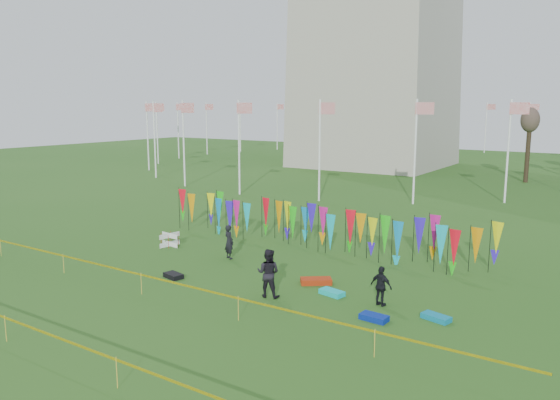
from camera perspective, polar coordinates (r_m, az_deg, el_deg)
The scene contains 14 objects.
ground at distance 23.12m, azimuth -7.11°, elevation -9.19°, with size 160.00×160.00×0.00m, color #245317.
flagpole_ring at distance 70.55m, azimuth 9.87°, elevation 6.85°, with size 57.40×56.16×8.00m.
banner_row at distance 28.92m, azimuth 3.64°, elevation -2.30°, with size 18.64×0.64×2.32m.
caution_tape_near at distance 21.58m, azimuth -11.23°, elevation -8.53°, with size 26.00×0.02×0.90m.
caution_tape_far at distance 18.35m, azimuth -23.73°, elevation -12.55°, with size 26.00×0.02×0.90m.
box_kite at distance 30.06m, azimuth -11.45°, elevation -4.09°, with size 0.67×0.67×0.75m.
person_left at distance 27.18m, azimuth -5.35°, elevation -4.37°, with size 0.62×0.46×1.71m, color black.
person_mid at distance 21.76m, azimuth -1.23°, elevation -7.63°, with size 0.95×0.59×1.95m, color black.
person_right at distance 21.21m, azimuth 10.53°, elevation -8.85°, with size 0.91×0.52×1.55m, color black.
kite_bag_turquoise at distance 22.30m, azimuth 5.45°, elevation -9.61°, with size 1.00×0.50×0.20m, color #0DCACA.
kite_bag_blue at distance 20.04m, azimuth 9.80°, elevation -12.00°, with size 0.98×0.51×0.20m, color #092597.
kite_bag_red at distance 23.57m, azimuth 3.79°, elevation -8.45°, with size 1.31×0.60×0.24m, color #B32C0B.
kite_bag_black at distance 24.75m, azimuth -11.08°, elevation -7.76°, with size 0.90×0.52×0.21m, color black.
kite_bag_teal at distance 20.54m, azimuth 16.00°, elevation -11.71°, with size 1.00×0.48×0.19m, color #0B80A5.
Camera 1 is at (14.33, -16.52, 7.51)m, focal length 35.00 mm.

